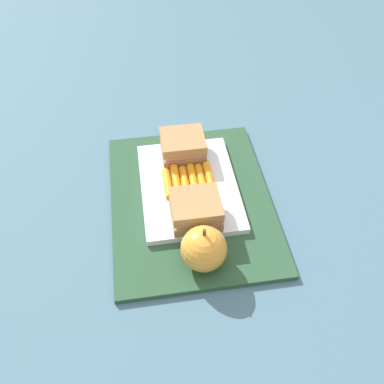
{
  "coord_description": "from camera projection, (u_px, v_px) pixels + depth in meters",
  "views": [
    {
      "loc": [
        0.5,
        -0.07,
        0.58
      ],
      "look_at": [
        0.01,
        0.0,
        0.04
      ],
      "focal_mm": 40.19,
      "sensor_mm": 36.0,
      "label": 1
    }
  ],
  "objects": [
    {
      "name": "ground_plane",
      "position": [
        191.0,
        203.0,
        0.77
      ],
      "size": [
        2.4,
        2.4,
        0.0
      ],
      "primitive_type": "plane",
      "color": "#42667A"
    },
    {
      "name": "lunchbag_mat",
      "position": [
        191.0,
        201.0,
        0.76
      ],
      "size": [
        0.36,
        0.28,
        0.01
      ],
      "primitive_type": "cube",
      "color": "#284C33",
      "rests_on": "ground_plane"
    },
    {
      "name": "carrot_sticks_bundle",
      "position": [
        189.0,
        181.0,
        0.76
      ],
      "size": [
        0.08,
        0.09,
        0.02
      ],
      "color": "orange",
      "rests_on": "food_tray"
    },
    {
      "name": "apple",
      "position": [
        202.0,
        249.0,
        0.64
      ],
      "size": [
        0.07,
        0.07,
        0.08
      ],
      "color": "gold",
      "rests_on": "lunchbag_mat"
    },
    {
      "name": "food_tray",
      "position": [
        189.0,
        186.0,
        0.77
      ],
      "size": [
        0.23,
        0.17,
        0.01
      ],
      "primitive_type": "cube",
      "color": "white",
      "rests_on": "lunchbag_mat"
    },
    {
      "name": "sandwich_half_left",
      "position": [
        183.0,
        146.0,
        0.8
      ],
      "size": [
        0.07,
        0.08,
        0.04
      ],
      "color": "#9E7A4C",
      "rests_on": "food_tray"
    },
    {
      "name": "sandwich_half_right",
      "position": [
        196.0,
        209.0,
        0.7
      ],
      "size": [
        0.07,
        0.08,
        0.04
      ],
      "color": "#9E7A4C",
      "rests_on": "food_tray"
    }
  ]
}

